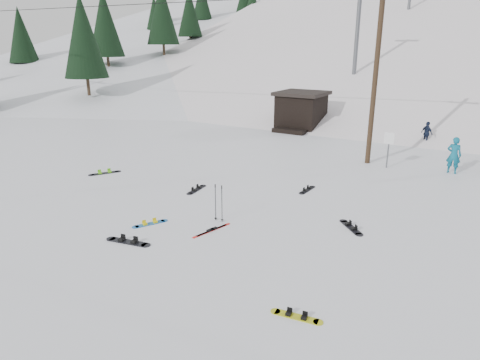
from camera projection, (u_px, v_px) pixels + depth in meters
The scene contains 20 objects.
ground at pixel (166, 261), 12.64m from camera, with size 200.00×200.00×0.00m, color white.
ski_slope at pixel (426, 176), 60.92m from camera, with size 60.00×75.00×45.00m, color white.
ridge_left at pixel (195, 148), 72.88m from camera, with size 34.00×85.00×38.00m, color white.
treeline_left at pixel (170, 87), 62.02m from camera, with size 20.00×64.00×10.00m, color black, non-canonical shape.
treeline_crest at pixel (462, 76), 82.39m from camera, with size 50.00×6.00×10.00m, color black, non-canonical shape.
utility_pole at pixel (376, 73), 21.56m from camera, with size 2.00×0.26×9.00m.
trail_sign at pixel (389, 144), 21.71m from camera, with size 0.50×0.09×1.85m.
lift_hut at pixel (301, 111), 31.69m from camera, with size 3.40×4.10×2.75m.
lift_tower_near at pixel (358, 22), 36.55m from camera, with size 2.20×0.36×8.00m.
hero_snowboard at pixel (150, 223), 15.22m from camera, with size 0.73×1.21×0.09m.
hero_skis at pixel (212, 230), 14.68m from camera, with size 0.48×1.65×0.09m.
ski_poles at pixel (219, 203), 15.30m from camera, with size 0.38×0.10×1.37m.
board_scatter_a at pixel (128, 241), 13.83m from camera, with size 1.60×0.56×0.11m.
board_scatter_b at pixel (197, 189), 18.75m from camera, with size 0.41×1.44×0.10m.
board_scatter_c at pixel (105, 173), 21.12m from camera, with size 0.94×1.41×0.11m.
board_scatter_d at pixel (351, 227), 14.91m from camera, with size 1.10×1.11×0.10m.
board_scatter_e at pixel (296, 316), 10.06m from camera, with size 1.27×0.38×0.09m.
board_scatter_f at pixel (307, 190), 18.71m from camera, with size 0.30×1.33×0.09m.
skier_teal at pixel (454, 155), 20.93m from camera, with size 0.66×0.44×1.82m, color #0C5E78.
skier_navy at pixel (427, 133), 26.81m from camera, with size 0.87×0.36×1.48m, color #151E36.
Camera 1 is at (7.77, -8.48, 6.16)m, focal length 32.00 mm.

